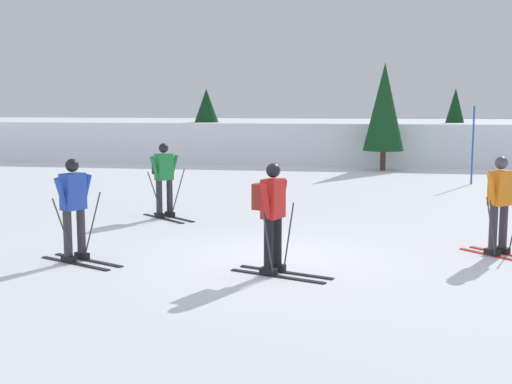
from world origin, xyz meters
TOP-DOWN VIEW (x-y plane):
  - ground_plane at (0.00, 0.00)m, footprint 120.00×120.00m
  - far_snow_ridge at (0.00, 21.88)m, footprint 80.00×9.94m
  - skier_green at (-3.12, 3.77)m, footprint 1.46×1.32m
  - skier_orange at (3.73, 1.03)m, footprint 1.38×1.41m
  - skier_blue at (-3.28, -0.62)m, footprint 1.60×1.03m
  - skier_red at (0.05, -0.87)m, footprint 1.63×0.95m
  - trail_marker_pole at (4.81, 11.61)m, footprint 0.06×0.06m
  - conifer_far_left at (-5.74, 18.52)m, footprint 1.77×1.77m
  - conifer_far_right at (2.05, 15.76)m, footprint 1.59×1.59m
  - conifer_far_centre at (5.20, 19.64)m, footprint 1.47×1.47m

SIDE VIEW (x-z plane):
  - ground_plane at x=0.00m, z-range 0.00..0.00m
  - far_snow_ridge at x=0.00m, z-range 0.00..1.77m
  - skier_orange at x=3.73m, z-range 0.06..1.77m
  - skier_blue at x=-3.28m, z-range 0.06..1.77m
  - skier_green at x=-3.12m, z-range 0.10..1.81m
  - skier_red at x=0.05m, z-range 0.10..1.81m
  - trail_marker_pole at x=4.81m, z-range 0.00..2.53m
  - conifer_far_centre at x=5.20m, z-range 0.26..3.54m
  - conifer_far_left at x=-5.74m, z-range 0.41..3.68m
  - conifer_far_right at x=2.05m, z-range 0.38..4.57m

